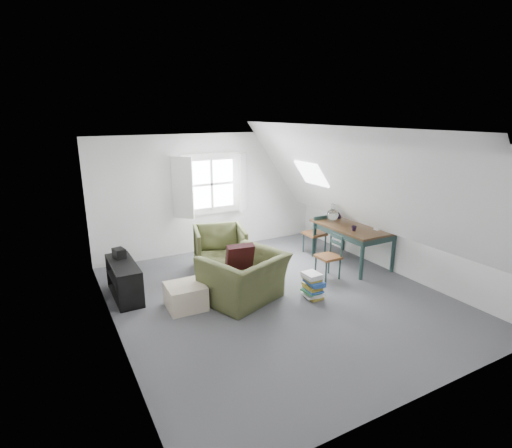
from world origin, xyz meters
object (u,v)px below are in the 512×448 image
dining_chair_near (330,256)px  magazine_stack (313,286)px  ottoman (186,296)px  media_shelf (125,282)px  dining_chair_far (316,233)px  armchair_near (244,300)px  armchair_far (220,270)px  dining_table (353,230)px

dining_chair_near → magazine_stack: 0.95m
ottoman → dining_chair_near: 2.69m
dining_chair_near → media_shelf: bearing=-91.1°
dining_chair_far → dining_chair_near: 1.28m
dining_chair_far → media_shelf: 3.98m
dining_chair_far → media_shelf: bearing=-8.9°
armchair_near → media_shelf: media_shelf is taller
magazine_stack → ottoman: bearing=160.9°
armchair_far → ottoman: armchair_far is taller
ottoman → dining_chair_near: size_ratio=0.70×
armchair_far → magazine_stack: armchair_far is taller
dining_chair_far → magazine_stack: dining_chair_far is taller
ottoman → dining_chair_far: 3.39m
dining_chair_near → magazine_stack: bearing=-40.6°
dining_table → media_shelf: dining_table is taller
dining_chair_near → dining_chair_far: bearing=168.8°
dining_chair_far → magazine_stack: size_ratio=2.05×
dining_table → dining_chair_far: size_ratio=1.82×
media_shelf → armchair_far: bearing=14.7°
armchair_far → armchair_near: bearing=-82.2°
dining_chair_near → magazine_stack: (-0.76, -0.53, -0.21)m
dining_table → media_shelf: (-4.26, 0.59, -0.42)m
ottoman → dining_chair_near: (2.68, -0.14, 0.23)m
armchair_near → media_shelf: bearing=-52.5°
ottoman → dining_chair_near: dining_chair_near is taller
ottoman → media_shelf: size_ratio=0.50×
armchair_near → dining_chair_far: 2.67m
ottoman → media_shelf: (-0.74, 0.82, 0.08)m
armchair_near → ottoman: (-0.91, 0.21, 0.19)m
ottoman → dining_chair_far: (3.23, 1.02, 0.26)m
media_shelf → magazine_stack: bearing=-24.6°
ottoman → magazine_stack: bearing=-19.1°
dining_table → dining_chair_near: (-0.84, -0.36, -0.26)m
dining_table → dining_chair_far: dining_chair_far is taller
armchair_near → armchair_far: (0.18, 1.36, 0.00)m
armchair_near → dining_chair_far: bearing=-172.7°
armchair_far → magazine_stack: bearing=-50.0°
ottoman → media_shelf: bearing=132.4°
ottoman → armchair_near: bearing=-13.2°
dining_chair_near → media_shelf: 3.55m
armchair_far → dining_chair_far: bearing=11.7°
magazine_stack → dining_chair_near: bearing=35.0°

